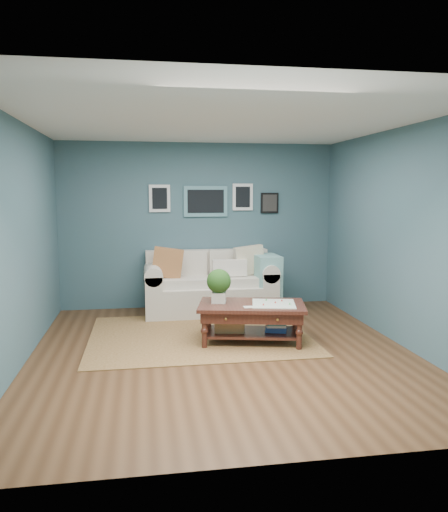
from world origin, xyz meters
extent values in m
plane|color=brown|center=(0.00, 0.00, 0.00)|extent=(5.00, 5.00, 0.00)
plane|color=white|center=(0.00, 0.00, 2.70)|extent=(5.00, 5.00, 0.00)
cube|color=#3A6066|center=(0.00, 2.50, 1.35)|extent=(4.50, 0.02, 2.70)
cube|color=#3A6066|center=(0.00, -2.50, 1.35)|extent=(4.50, 0.02, 2.70)
cube|color=#3A6066|center=(-2.25, 0.00, 1.35)|extent=(0.02, 5.00, 2.70)
cube|color=#3A6066|center=(2.25, 0.00, 1.35)|extent=(0.02, 5.00, 2.70)
cube|color=#5C919A|center=(0.12, 2.48, 1.75)|extent=(0.72, 0.03, 0.50)
cube|color=black|center=(0.12, 2.46, 1.75)|extent=(0.60, 0.01, 0.38)
cube|color=white|center=(-0.63, 2.48, 1.80)|extent=(0.34, 0.03, 0.44)
cube|color=white|center=(0.74, 2.48, 1.82)|extent=(0.34, 0.03, 0.44)
cube|color=black|center=(1.20, 2.48, 1.72)|extent=(0.30, 0.03, 0.34)
cube|color=brown|center=(-0.20, 0.73, 0.01)|extent=(2.87, 2.30, 0.01)
cube|color=beige|center=(0.12, 1.99, 0.22)|extent=(1.52, 0.94, 0.45)
cube|color=beige|center=(0.12, 2.35, 0.70)|extent=(1.99, 0.23, 0.51)
cube|color=beige|center=(-0.77, 1.99, 0.33)|extent=(0.26, 0.94, 0.66)
cube|color=beige|center=(1.00, 1.99, 0.33)|extent=(0.26, 0.94, 0.66)
cylinder|color=beige|center=(-0.77, 1.99, 0.66)|extent=(0.28, 0.94, 0.28)
cylinder|color=beige|center=(1.00, 1.99, 0.66)|extent=(0.28, 0.94, 0.28)
cube|color=beige|center=(-0.29, 1.93, 0.52)|extent=(0.77, 0.60, 0.14)
cube|color=beige|center=(0.52, 1.93, 0.52)|extent=(0.77, 0.60, 0.14)
cube|color=beige|center=(-0.29, 2.22, 0.78)|extent=(0.77, 0.13, 0.38)
cube|color=beige|center=(0.52, 2.22, 0.78)|extent=(0.77, 0.13, 0.38)
cube|color=#B25236|center=(-0.55, 1.94, 0.82)|extent=(0.52, 0.18, 0.51)
cube|color=beige|center=(0.76, 2.01, 0.82)|extent=(0.50, 0.19, 0.49)
cube|color=#F1E4D0|center=(0.41, 1.88, 0.73)|extent=(0.53, 0.13, 0.26)
cube|color=#89C3BA|center=(1.00, 1.86, 0.49)|extent=(0.36, 0.59, 0.85)
cube|color=#371611|center=(0.43, 0.35, 0.48)|extent=(1.46, 1.04, 0.04)
cube|color=#371611|center=(0.43, 0.35, 0.39)|extent=(1.36, 0.94, 0.13)
cube|color=#371611|center=(0.43, 0.35, 0.12)|extent=(1.23, 0.81, 0.03)
sphere|color=gold|center=(0.05, 0.07, 0.39)|extent=(0.03, 0.03, 0.03)
sphere|color=gold|center=(0.66, -0.06, 0.39)|extent=(0.03, 0.03, 0.03)
cylinder|color=#371611|center=(-0.20, 0.18, 0.23)|extent=(0.07, 0.07, 0.45)
cylinder|color=#371611|center=(0.93, -0.07, 0.23)|extent=(0.07, 0.07, 0.45)
cylinder|color=#371611|center=(-0.07, 0.77, 0.23)|extent=(0.07, 0.07, 0.45)
cylinder|color=#371611|center=(1.06, 0.52, 0.23)|extent=(0.07, 0.07, 0.45)
cube|color=silver|center=(0.03, 0.49, 0.56)|extent=(0.21, 0.21, 0.13)
sphere|color=#214412|center=(0.03, 0.49, 0.78)|extent=(0.31, 0.31, 0.31)
cube|color=white|center=(0.70, 0.29, 0.50)|extent=(0.63, 0.63, 0.01)
cube|color=#996F49|center=(0.16, 0.41, 0.25)|extent=(0.42, 0.34, 0.22)
cube|color=navy|center=(0.74, 0.31, 0.20)|extent=(0.30, 0.25, 0.12)
camera|label=1|loc=(-0.91, -5.70, 1.91)|focal=35.00mm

